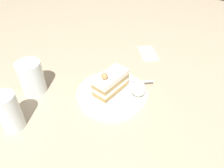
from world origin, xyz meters
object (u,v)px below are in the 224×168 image
at_px(cake_slice, 111,82).
at_px(fork, 136,82).
at_px(whipped_cream_dollop, 139,89).
at_px(folded_napkin, 148,53).
at_px(drink_glass_near, 32,79).
at_px(dessert_plate, 112,93).
at_px(drink_glass_far, 9,114).

relative_size(cake_slice, fork, 1.35).
xyz_separation_m(whipped_cream_dollop, folded_napkin, (-0.13, 0.26, -0.04)).
height_order(whipped_cream_dollop, folded_napkin, whipped_cream_dollop).
xyz_separation_m(drink_glass_near, folded_napkin, (0.17, 0.45, -0.05)).
relative_size(dessert_plate, cake_slice, 1.91).
distance_m(cake_slice, whipped_cream_dollop, 0.09).
distance_m(dessert_plate, drink_glass_near, 0.27).
relative_size(dessert_plate, drink_glass_near, 2.09).
bearing_deg(drink_glass_far, dessert_plate, 65.41).
bearing_deg(dessert_plate, folded_napkin, 99.60).
height_order(whipped_cream_dollop, drink_glass_far, drink_glass_far).
distance_m(whipped_cream_dollop, folded_napkin, 0.29).
bearing_deg(fork, drink_glass_far, -114.16).
bearing_deg(drink_glass_near, whipped_cream_dollop, 33.67).
distance_m(dessert_plate, whipped_cream_dollop, 0.09).
xyz_separation_m(fork, folded_napkin, (-0.09, 0.21, -0.02)).
relative_size(drink_glass_near, drink_glass_far, 0.97).
relative_size(dessert_plate, folded_napkin, 1.84).
xyz_separation_m(dessert_plate, whipped_cream_dollop, (0.08, 0.04, 0.03)).
relative_size(cake_slice, folded_napkin, 0.97).
height_order(whipped_cream_dollop, drink_glass_near, drink_glass_near).
xyz_separation_m(cake_slice, whipped_cream_dollop, (0.08, 0.04, -0.01)).
bearing_deg(folded_napkin, drink_glass_near, -109.99).
distance_m(drink_glass_far, folded_napkin, 0.59).
xyz_separation_m(cake_slice, drink_glass_far, (-0.12, -0.29, 0.00)).
height_order(fork, drink_glass_near, drink_glass_near).
bearing_deg(drink_glass_far, whipped_cream_dollop, 57.43).
height_order(cake_slice, folded_napkin, cake_slice).
distance_m(drink_glass_near, drink_glass_far, 0.15).
distance_m(cake_slice, drink_glass_near, 0.26).
relative_size(cake_slice, whipped_cream_dollop, 2.35).
distance_m(dessert_plate, fork, 0.09).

